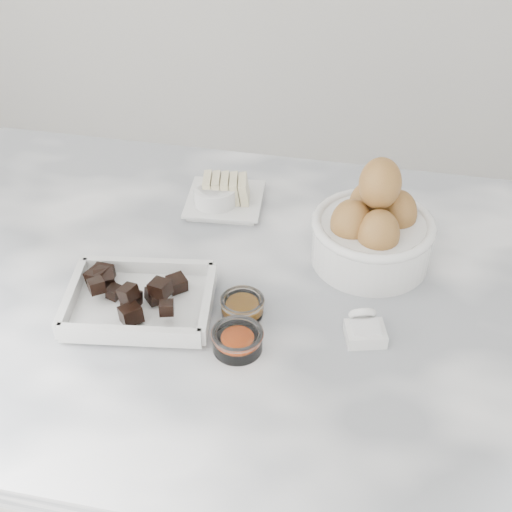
{
  "coord_description": "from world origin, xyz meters",
  "views": [
    {
      "loc": [
        0.19,
        -0.8,
        1.65
      ],
      "look_at": [
        0.02,
        0.03,
        0.98
      ],
      "focal_mm": 50.0,
      "sensor_mm": 36.0,
      "label": 1
    }
  ],
  "objects_px": {
    "butter_plate": "(223,195)",
    "vanilla_spoon": "(346,267)",
    "honey_bowl": "(242,306)",
    "chocolate_dish": "(139,298)",
    "zest_bowl": "(237,339)",
    "salt_spoon": "(364,328)",
    "egg_bowl": "(373,229)",
    "sugar_ramekin": "(215,197)"
  },
  "relations": [
    {
      "from": "butter_plate",
      "to": "salt_spoon",
      "type": "distance_m",
      "value": 0.39
    },
    {
      "from": "butter_plate",
      "to": "vanilla_spoon",
      "type": "relative_size",
      "value": 2.02
    },
    {
      "from": "sugar_ramekin",
      "to": "salt_spoon",
      "type": "relative_size",
      "value": 0.98
    },
    {
      "from": "butter_plate",
      "to": "egg_bowl",
      "type": "height_order",
      "value": "egg_bowl"
    },
    {
      "from": "chocolate_dish",
      "to": "egg_bowl",
      "type": "xyz_separation_m",
      "value": [
        0.32,
        0.19,
        0.04
      ]
    },
    {
      "from": "honey_bowl",
      "to": "vanilla_spoon",
      "type": "height_order",
      "value": "vanilla_spoon"
    },
    {
      "from": "egg_bowl",
      "to": "honey_bowl",
      "type": "height_order",
      "value": "egg_bowl"
    },
    {
      "from": "sugar_ramekin",
      "to": "zest_bowl",
      "type": "distance_m",
      "value": 0.35
    },
    {
      "from": "chocolate_dish",
      "to": "butter_plate",
      "type": "height_order",
      "value": "same"
    },
    {
      "from": "honey_bowl",
      "to": "vanilla_spoon",
      "type": "xyz_separation_m",
      "value": [
        0.14,
        0.12,
        -0.0
      ]
    },
    {
      "from": "egg_bowl",
      "to": "zest_bowl",
      "type": "relative_size",
      "value": 2.65
    },
    {
      "from": "egg_bowl",
      "to": "vanilla_spoon",
      "type": "height_order",
      "value": "egg_bowl"
    },
    {
      "from": "butter_plate",
      "to": "zest_bowl",
      "type": "xyz_separation_m",
      "value": [
        0.1,
        -0.34,
        -0.0
      ]
    },
    {
      "from": "sugar_ramekin",
      "to": "honey_bowl",
      "type": "xyz_separation_m",
      "value": [
        0.1,
        -0.26,
        -0.01
      ]
    },
    {
      "from": "salt_spoon",
      "to": "zest_bowl",
      "type": "bearing_deg",
      "value": -160.22
    },
    {
      "from": "chocolate_dish",
      "to": "sugar_ramekin",
      "type": "relative_size",
      "value": 3.06
    },
    {
      "from": "egg_bowl",
      "to": "honey_bowl",
      "type": "distance_m",
      "value": 0.24
    },
    {
      "from": "butter_plate",
      "to": "salt_spoon",
      "type": "height_order",
      "value": "butter_plate"
    },
    {
      "from": "honey_bowl",
      "to": "zest_bowl",
      "type": "distance_m",
      "value": 0.07
    },
    {
      "from": "zest_bowl",
      "to": "sugar_ramekin",
      "type": "bearing_deg",
      "value": 109.28
    },
    {
      "from": "vanilla_spoon",
      "to": "egg_bowl",
      "type": "bearing_deg",
      "value": 51.61
    },
    {
      "from": "egg_bowl",
      "to": "honey_bowl",
      "type": "relative_size",
      "value": 2.96
    },
    {
      "from": "chocolate_dish",
      "to": "vanilla_spoon",
      "type": "height_order",
      "value": "chocolate_dish"
    },
    {
      "from": "sugar_ramekin",
      "to": "vanilla_spoon",
      "type": "height_order",
      "value": "sugar_ramekin"
    },
    {
      "from": "honey_bowl",
      "to": "sugar_ramekin",
      "type": "bearing_deg",
      "value": 112.38
    },
    {
      "from": "butter_plate",
      "to": "honey_bowl",
      "type": "bearing_deg",
      "value": -70.74
    },
    {
      "from": "zest_bowl",
      "to": "egg_bowl",
      "type": "bearing_deg",
      "value": 55.41
    },
    {
      "from": "sugar_ramekin",
      "to": "vanilla_spoon",
      "type": "bearing_deg",
      "value": -28.91
    },
    {
      "from": "honey_bowl",
      "to": "vanilla_spoon",
      "type": "relative_size",
      "value": 0.92
    },
    {
      "from": "sugar_ramekin",
      "to": "chocolate_dish",
      "type": "bearing_deg",
      "value": -98.79
    },
    {
      "from": "butter_plate",
      "to": "honey_bowl",
      "type": "distance_m",
      "value": 0.29
    },
    {
      "from": "chocolate_dish",
      "to": "vanilla_spoon",
      "type": "distance_m",
      "value": 0.32
    },
    {
      "from": "sugar_ramekin",
      "to": "honey_bowl",
      "type": "distance_m",
      "value": 0.28
    },
    {
      "from": "vanilla_spoon",
      "to": "butter_plate",
      "type": "bearing_deg",
      "value": 147.24
    },
    {
      "from": "zest_bowl",
      "to": "salt_spoon",
      "type": "height_order",
      "value": "salt_spoon"
    },
    {
      "from": "chocolate_dish",
      "to": "honey_bowl",
      "type": "distance_m",
      "value": 0.15
    },
    {
      "from": "chocolate_dish",
      "to": "egg_bowl",
      "type": "height_order",
      "value": "egg_bowl"
    },
    {
      "from": "honey_bowl",
      "to": "zest_bowl",
      "type": "height_order",
      "value": "zest_bowl"
    },
    {
      "from": "honey_bowl",
      "to": "vanilla_spoon",
      "type": "distance_m",
      "value": 0.18
    },
    {
      "from": "salt_spoon",
      "to": "vanilla_spoon",
      "type": "bearing_deg",
      "value": 106.97
    },
    {
      "from": "chocolate_dish",
      "to": "zest_bowl",
      "type": "bearing_deg",
      "value": -17.02
    },
    {
      "from": "zest_bowl",
      "to": "chocolate_dish",
      "type": "bearing_deg",
      "value": 162.98
    }
  ]
}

